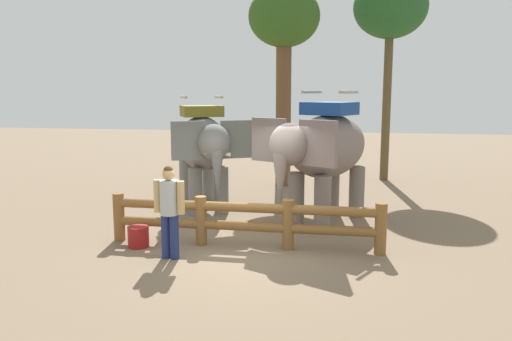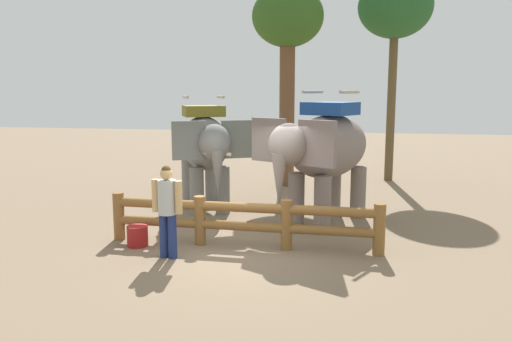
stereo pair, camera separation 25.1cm
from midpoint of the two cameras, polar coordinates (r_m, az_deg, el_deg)
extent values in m
plane|color=#7D6850|center=(10.61, -1.10, -8.90)|extent=(60.00, 60.00, 0.00)
cylinder|color=brown|center=(11.57, -14.53, -4.98)|extent=(0.24, 0.24, 1.05)
cylinder|color=brown|center=(10.90, -5.65, -5.59)|extent=(0.24, 0.24, 1.05)
cylinder|color=brown|center=(10.53, 4.13, -6.10)|extent=(0.24, 0.24, 1.05)
cylinder|color=brown|center=(10.48, 14.33, -6.44)|extent=(0.24, 0.24, 1.05)
cylinder|color=brown|center=(10.70, -0.85, -6.25)|extent=(5.57, 0.20, 0.20)
cylinder|color=brown|center=(10.60, -0.85, -4.16)|extent=(5.57, 0.20, 0.20)
cylinder|color=slate|center=(13.57, -3.23, -2.19)|extent=(0.38, 0.38, 1.26)
cylinder|color=slate|center=(13.45, -6.13, -2.33)|extent=(0.38, 0.38, 1.26)
cylinder|color=slate|center=(15.21, -4.55, -0.97)|extent=(0.38, 0.38, 1.26)
cylinder|color=slate|center=(15.10, -7.13, -1.09)|extent=(0.38, 0.38, 1.26)
ellipsoid|color=slate|center=(14.16, -5.36, 3.10)|extent=(2.38, 3.10, 1.47)
ellipsoid|color=slate|center=(12.49, -4.07, 3.17)|extent=(1.14, 1.20, 0.90)
cube|color=slate|center=(12.73, -1.46, 3.54)|extent=(0.81, 0.48, 0.95)
cube|color=slate|center=(12.50, -6.94, 3.38)|extent=(0.81, 0.48, 0.95)
cone|color=slate|center=(12.27, -3.74, -0.33)|extent=(0.34, 0.34, 1.16)
cone|color=beige|center=(12.33, -3.09, 1.88)|extent=(0.39, 0.26, 0.16)
cone|color=beige|center=(12.26, -4.61, 1.83)|extent=(0.39, 0.26, 0.16)
cube|color=brown|center=(14.09, -5.41, 6.67)|extent=(1.38, 1.32, 0.29)
cylinder|color=#A59E8C|center=(14.17, -3.49, 8.24)|extent=(0.44, 0.80, 0.07)
cylinder|color=#A59E8C|center=(14.01, -7.40, 8.17)|extent=(0.44, 0.80, 0.07)
cylinder|color=slate|center=(11.87, 8.06, -3.75)|extent=(0.40, 0.40, 1.32)
cylinder|color=slate|center=(12.24, 5.12, -3.30)|extent=(0.40, 0.40, 1.32)
cylinder|color=slate|center=(13.41, 11.91, -2.38)|extent=(0.40, 0.40, 1.32)
cylinder|color=slate|center=(13.74, 9.20, -2.02)|extent=(0.40, 0.40, 1.32)
ellipsoid|color=slate|center=(12.61, 8.80, 2.69)|extent=(2.53, 3.25, 1.54)
ellipsoid|color=slate|center=(11.10, 4.34, 2.92)|extent=(1.20, 1.27, 0.94)
cube|color=slate|center=(10.86, 7.52, 3.02)|extent=(0.84, 0.52, 0.99)
cube|color=slate|center=(11.56, 2.05, 3.46)|extent=(0.84, 0.52, 0.99)
cone|color=slate|center=(10.92, 3.28, -1.17)|extent=(0.35, 0.35, 1.21)
cube|color=navy|center=(12.54, 8.91, 6.89)|extent=(1.45, 1.39, 0.31)
cylinder|color=#A59E8C|center=(12.29, 11.03, 8.64)|extent=(0.47, 0.83, 0.08)
cylinder|color=#A59E8C|center=(12.79, 6.96, 8.75)|extent=(0.47, 0.83, 0.08)
cylinder|color=navy|center=(10.10, -8.65, -7.33)|extent=(0.17, 0.17, 0.88)
cylinder|color=navy|center=(10.20, -9.62, -7.21)|extent=(0.17, 0.17, 0.88)
cylinder|color=#B2B9BA|center=(9.96, -9.25, -2.98)|extent=(0.41, 0.41, 0.67)
cylinder|color=tan|center=(9.84, -7.96, -3.00)|extent=(0.14, 0.14, 0.64)
cylinder|color=tan|center=(10.08, -10.51, -2.77)|extent=(0.14, 0.14, 0.64)
sphere|color=tan|center=(9.88, -9.31, -0.37)|extent=(0.24, 0.24, 0.24)
sphere|color=#593819|center=(9.87, -9.32, 0.01)|extent=(0.19, 0.19, 0.19)
cylinder|color=brown|center=(18.93, 15.30, 7.04)|extent=(0.30, 0.30, 5.42)
ellipsoid|color=#235526|center=(19.14, 15.75, 17.31)|extent=(2.57, 2.57, 2.18)
cylinder|color=brown|center=(17.34, 3.90, 6.50)|extent=(0.51, 0.51, 5.01)
ellipsoid|color=#2E551C|center=(17.49, 4.02, 16.89)|extent=(2.37, 2.37, 2.01)
cylinder|color=maroon|center=(11.07, -12.52, -7.19)|extent=(0.44, 0.44, 0.44)
camera|label=1|loc=(0.13, -89.40, 0.10)|focal=35.65mm
camera|label=2|loc=(0.13, 90.60, -0.10)|focal=35.65mm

